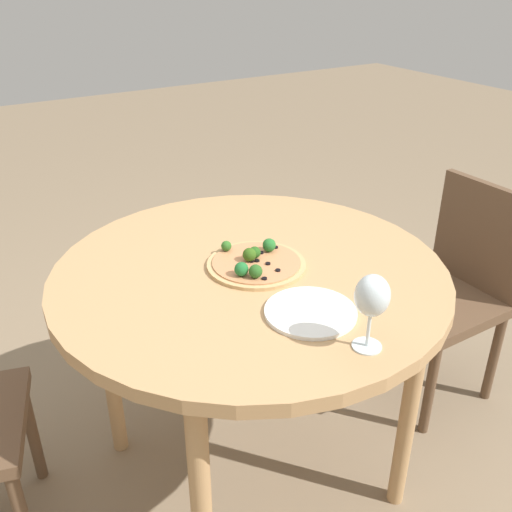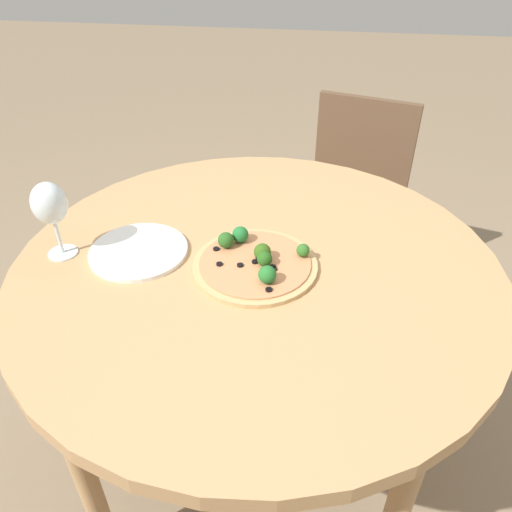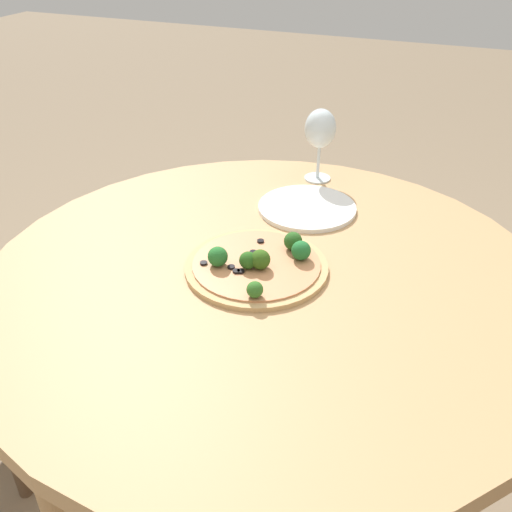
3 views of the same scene
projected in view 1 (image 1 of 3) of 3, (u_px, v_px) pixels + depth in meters
name	position (u px, v px, depth m)	size (l,w,h in m)	color
ground_plane	(251.00, 471.00, 1.91)	(12.00, 12.00, 0.00)	#847056
dining_table	(250.00, 292.00, 1.58)	(1.07, 1.07, 0.78)	tan
chair_2	(450.00, 286.00, 2.10)	(0.40, 0.40, 0.82)	brown
pizza	(255.00, 262.00, 1.55)	(0.27, 0.27, 0.05)	tan
wine_glass	(372.00, 298.00, 1.17)	(0.08, 0.08, 0.18)	silver
plate_near	(310.00, 312.00, 1.35)	(0.22, 0.22, 0.01)	white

